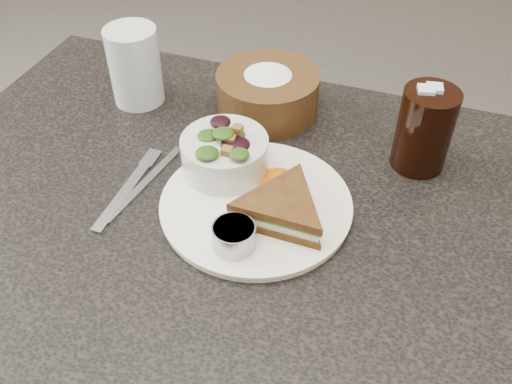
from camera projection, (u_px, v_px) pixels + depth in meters
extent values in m
cube|color=black|center=(248.00, 355.00, 1.04)|extent=(1.00, 0.70, 0.75)
cylinder|color=white|center=(256.00, 205.00, 0.78)|extent=(0.26, 0.26, 0.01)
cylinder|color=#98999A|center=(234.00, 236.00, 0.71)|extent=(0.06, 0.06, 0.03)
cone|color=orange|center=(279.00, 174.00, 0.80)|extent=(0.09, 0.09, 0.03)
cube|color=#A0A5AB|center=(125.00, 192.00, 0.80)|extent=(0.02, 0.16, 0.00)
cube|color=#90959C|center=(145.00, 182.00, 0.82)|extent=(0.04, 0.18, 0.00)
cylinder|color=silver|center=(135.00, 66.00, 0.93)|extent=(0.09, 0.09, 0.13)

